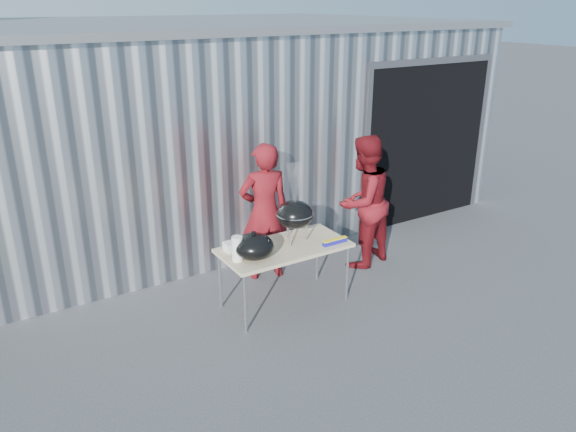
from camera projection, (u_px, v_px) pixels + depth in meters
ground at (315, 317)px, 6.47m from camera, size 80.00×80.00×0.00m
building at (214, 112)px, 10.00m from camera, size 8.20×6.20×3.10m
folding_table at (284, 249)px, 6.51m from camera, size 1.50×0.75×0.75m
kettle_grill at (295, 208)px, 6.48m from camera, size 0.44×0.44×0.94m
grill_lid at (254, 246)px, 6.14m from camera, size 0.44×0.44×0.32m
paper_towels at (237, 249)px, 6.09m from camera, size 0.12×0.12×0.28m
white_tub at (233, 246)px, 6.38m from camera, size 0.20×0.15×0.10m
foil_box at (335, 241)px, 6.55m from camera, size 0.32×0.05×0.06m
person_cook at (264, 212)px, 7.13m from camera, size 0.73×0.56×1.80m
person_bystander at (363, 202)px, 7.48m from camera, size 1.01×0.87×1.80m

